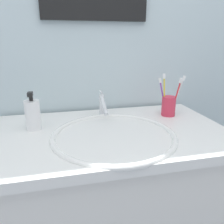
{
  "coord_description": "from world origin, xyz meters",
  "views": [
    {
      "loc": [
        -0.19,
        -0.86,
        1.22
      ],
      "look_at": [
        0.01,
        -0.03,
        0.95
      ],
      "focal_mm": 36.04,
      "sensor_mm": 36.0,
      "label": 1
    }
  ],
  "objects_px": {
    "toothbrush_cup": "(169,106)",
    "toothbrush_yellow": "(164,92)",
    "faucet": "(103,105)",
    "toothbrush_purple": "(162,94)",
    "soap_dispenser": "(33,114)",
    "toothbrush_red": "(177,95)",
    "toothbrush_white": "(178,93)"
  },
  "relations": [
    {
      "from": "toothbrush_cup",
      "to": "toothbrush_white",
      "type": "height_order",
      "value": "toothbrush_white"
    },
    {
      "from": "toothbrush_cup",
      "to": "faucet",
      "type": "bearing_deg",
      "value": 170.88
    },
    {
      "from": "faucet",
      "to": "toothbrush_purple",
      "type": "xyz_separation_m",
      "value": [
        0.3,
        -0.04,
        0.05
      ]
    },
    {
      "from": "toothbrush_purple",
      "to": "soap_dispenser",
      "type": "bearing_deg",
      "value": -174.57
    },
    {
      "from": "toothbrush_cup",
      "to": "toothbrush_white",
      "type": "xyz_separation_m",
      "value": [
        0.03,
        -0.02,
        0.07
      ]
    },
    {
      "from": "toothbrush_purple",
      "to": "soap_dispenser",
      "type": "relative_size",
      "value": 1.12
    },
    {
      "from": "faucet",
      "to": "toothbrush_yellow",
      "type": "distance_m",
      "value": 0.31
    },
    {
      "from": "toothbrush_white",
      "to": "soap_dispenser",
      "type": "distance_m",
      "value": 0.68
    },
    {
      "from": "toothbrush_cup",
      "to": "toothbrush_yellow",
      "type": "bearing_deg",
      "value": 161.48
    },
    {
      "from": "toothbrush_cup",
      "to": "soap_dispenser",
      "type": "relative_size",
      "value": 0.59
    },
    {
      "from": "toothbrush_yellow",
      "to": "soap_dispenser",
      "type": "distance_m",
      "value": 0.62
    },
    {
      "from": "toothbrush_cup",
      "to": "toothbrush_purple",
      "type": "relative_size",
      "value": 0.53
    },
    {
      "from": "soap_dispenser",
      "to": "toothbrush_yellow",
      "type": "bearing_deg",
      "value": 4.55
    },
    {
      "from": "toothbrush_cup",
      "to": "toothbrush_red",
      "type": "xyz_separation_m",
      "value": [
        0.02,
        -0.03,
        0.06
      ]
    },
    {
      "from": "faucet",
      "to": "toothbrush_white",
      "type": "relative_size",
      "value": 0.79
    },
    {
      "from": "toothbrush_cup",
      "to": "toothbrush_purple",
      "type": "height_order",
      "value": "toothbrush_purple"
    },
    {
      "from": "toothbrush_red",
      "to": "soap_dispenser",
      "type": "height_order",
      "value": "toothbrush_red"
    },
    {
      "from": "toothbrush_cup",
      "to": "toothbrush_purple",
      "type": "xyz_separation_m",
      "value": [
        -0.03,
        0.02,
        0.06
      ]
    },
    {
      "from": "toothbrush_white",
      "to": "soap_dispenser",
      "type": "bearing_deg",
      "value": -178.24
    },
    {
      "from": "toothbrush_purple",
      "to": "soap_dispenser",
      "type": "height_order",
      "value": "toothbrush_purple"
    },
    {
      "from": "toothbrush_cup",
      "to": "toothbrush_purple",
      "type": "distance_m",
      "value": 0.07
    },
    {
      "from": "toothbrush_cup",
      "to": "toothbrush_red",
      "type": "distance_m",
      "value": 0.07
    },
    {
      "from": "faucet",
      "to": "toothbrush_cup",
      "type": "xyz_separation_m",
      "value": [
        0.33,
        -0.05,
        -0.01
      ]
    },
    {
      "from": "toothbrush_yellow",
      "to": "soap_dispenser",
      "type": "xyz_separation_m",
      "value": [
        -0.62,
        -0.05,
        -0.06
      ]
    },
    {
      "from": "toothbrush_cup",
      "to": "toothbrush_yellow",
      "type": "xyz_separation_m",
      "value": [
        -0.02,
        0.01,
        0.07
      ]
    },
    {
      "from": "toothbrush_white",
      "to": "toothbrush_purple",
      "type": "relative_size",
      "value": 1.09
    },
    {
      "from": "toothbrush_red",
      "to": "toothbrush_yellow",
      "type": "distance_m",
      "value": 0.06
    },
    {
      "from": "toothbrush_white",
      "to": "soap_dispenser",
      "type": "height_order",
      "value": "toothbrush_white"
    },
    {
      "from": "toothbrush_red",
      "to": "toothbrush_white",
      "type": "distance_m",
      "value": 0.01
    },
    {
      "from": "toothbrush_red",
      "to": "soap_dispenser",
      "type": "relative_size",
      "value": 1.16
    },
    {
      "from": "faucet",
      "to": "toothbrush_cup",
      "type": "bearing_deg",
      "value": -9.12
    },
    {
      "from": "toothbrush_red",
      "to": "toothbrush_white",
      "type": "xyz_separation_m",
      "value": [
        0.01,
        0.01,
        0.0
      ]
    }
  ]
}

